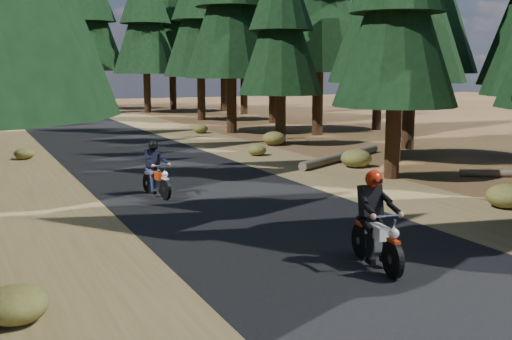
# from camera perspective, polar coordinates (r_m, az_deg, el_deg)

# --- Properties ---
(ground) EXTENTS (120.00, 120.00, 0.00)m
(ground) POSITION_cam_1_polar(r_m,az_deg,el_deg) (13.76, 2.61, -5.43)
(ground) COLOR #452E18
(ground) RESTS_ON ground
(road) EXTENTS (6.00, 100.00, 0.01)m
(road) POSITION_cam_1_polar(r_m,az_deg,el_deg) (18.24, -4.59, -1.81)
(road) COLOR black
(road) RESTS_ON ground
(shoulder_l) EXTENTS (3.20, 100.00, 0.01)m
(shoulder_l) POSITION_cam_1_polar(r_m,az_deg,el_deg) (17.25, -19.11, -2.93)
(shoulder_l) COLOR brown
(shoulder_l) RESTS_ON ground
(shoulder_r) EXTENTS (3.20, 100.00, 0.01)m
(shoulder_r) POSITION_cam_1_polar(r_m,az_deg,el_deg) (20.25, 7.74, -0.79)
(shoulder_r) COLOR brown
(shoulder_r) RESTS_ON ground
(log_near) EXTENTS (5.24, 3.38, 0.32)m
(log_near) POSITION_cam_1_polar(r_m,az_deg,el_deg) (24.17, 7.64, 1.20)
(log_near) COLOR #4C4233
(log_near) RESTS_ON ground
(understory_shrubs) EXTENTS (14.45, 30.08, 0.65)m
(understory_shrubs) POSITION_cam_1_polar(r_m,az_deg,el_deg) (20.51, -3.65, 0.21)
(understory_shrubs) COLOR #474C1E
(understory_shrubs) RESTS_ON ground
(rider_lead) EXTENTS (0.85, 1.96, 1.69)m
(rider_lead) POSITION_cam_1_polar(r_m,az_deg,el_deg) (11.33, 10.66, -5.79)
(rider_lead) COLOR white
(rider_lead) RESTS_ON road
(rider_follow) EXTENTS (0.76, 1.75, 1.51)m
(rider_follow) POSITION_cam_1_polar(r_m,az_deg,el_deg) (17.42, -8.85, -0.72)
(rider_follow) COLOR #A12A0A
(rider_follow) RESTS_ON road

